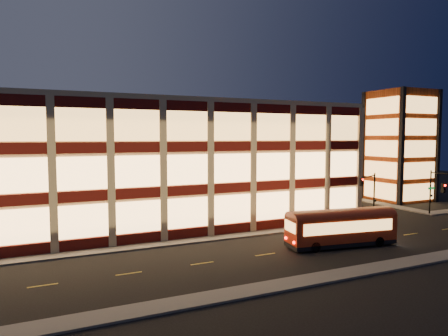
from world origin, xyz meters
name	(u,v)px	position (x,y,z in m)	size (l,w,h in m)	color
ground	(199,243)	(0.00, 0.00, 0.00)	(200.00, 200.00, 0.00)	black
sidewalk_office_south	(166,243)	(-3.00, 1.00, 0.07)	(54.00, 2.00, 0.15)	#514F4C
sidewalk_office_east	(295,202)	(23.00, 17.00, 0.07)	(2.00, 30.00, 0.15)	#514F4C
sidewalk_tower_west	(349,197)	(34.00, 17.00, 0.07)	(2.00, 30.00, 0.15)	#514F4C
sidewalk_near	(266,288)	(0.00, -13.00, 0.07)	(100.00, 2.00, 0.15)	#514F4C
office_building	(133,161)	(-2.91, 16.91, 7.25)	(50.45, 30.45, 14.50)	tan
stair_tower	(399,146)	(39.95, 11.95, 8.99)	(8.60, 8.60, 18.00)	#8C3814
traffic_signal_far	(370,189)	(22.21, 0.24, 4.11)	(3.79, 1.87, 6.00)	black
traffic_signal_right	(440,185)	(33.50, -0.62, 4.10)	(1.20, 4.37, 6.00)	black
trolley_bus	(341,225)	(12.01, -6.55, 1.99)	(10.88, 4.10, 3.60)	maroon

